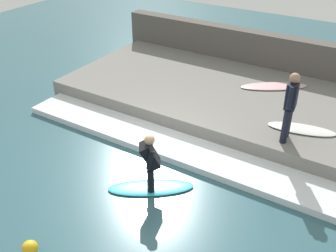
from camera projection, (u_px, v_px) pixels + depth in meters
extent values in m
plane|color=#335B66|center=(153.00, 164.00, 9.13)|extent=(28.00, 28.00, 0.00)
cube|color=slate|center=(219.00, 96.00, 11.57)|extent=(4.40, 9.05, 0.50)
cube|color=#544F49|center=(252.00, 54.00, 13.08)|extent=(0.50, 9.51, 1.55)
cube|color=silver|center=(171.00, 145.00, 9.65)|extent=(1.11, 8.60, 0.16)
ellipsoid|color=#2DADD1|center=(151.00, 187.00, 8.37)|extent=(1.51, 1.80, 0.06)
cylinder|color=black|center=(150.00, 172.00, 8.33)|extent=(0.14, 0.14, 0.55)
cylinder|color=black|center=(151.00, 180.00, 8.10)|extent=(0.14, 0.14, 0.55)
cube|color=black|center=(150.00, 155.00, 7.93)|extent=(0.54, 0.56, 0.58)
sphere|color=tan|center=(149.00, 140.00, 7.74)|extent=(0.21, 0.21, 0.21)
cylinder|color=black|center=(150.00, 148.00, 8.09)|extent=(0.10, 0.20, 0.49)
cylinder|color=black|center=(150.00, 160.00, 7.74)|extent=(0.10, 0.20, 0.49)
cylinder|color=black|center=(288.00, 120.00, 9.04)|extent=(0.16, 0.16, 0.83)
cylinder|color=black|center=(285.00, 126.00, 8.81)|extent=(0.16, 0.16, 0.83)
cube|color=black|center=(292.00, 95.00, 8.55)|extent=(0.41, 0.29, 0.60)
sphere|color=#A87A5B|center=(295.00, 78.00, 8.34)|extent=(0.23, 0.23, 0.23)
cylinder|color=black|center=(294.00, 90.00, 8.71)|extent=(0.11, 0.12, 0.53)
cylinder|color=black|center=(290.00, 98.00, 8.36)|extent=(0.11, 0.12, 0.53)
ellipsoid|color=white|center=(302.00, 129.00, 9.46)|extent=(0.87, 1.68, 0.06)
ellipsoid|color=beige|center=(274.00, 86.00, 11.51)|extent=(1.59, 1.93, 0.06)
sphere|color=yellow|center=(30.00, 248.00, 6.82)|extent=(0.28, 0.28, 0.28)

